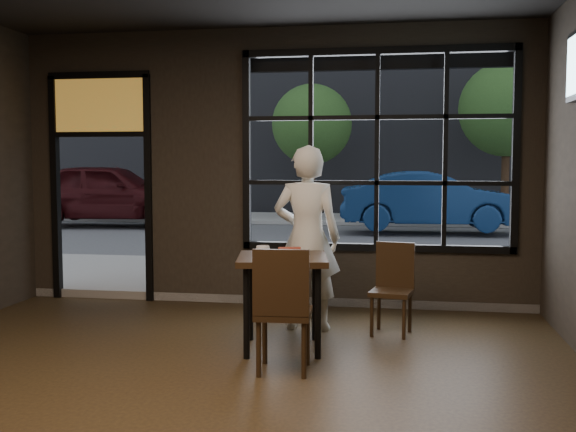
% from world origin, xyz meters
% --- Properties ---
extents(floor, '(6.00, 7.00, 0.02)m').
position_xyz_m(floor, '(0.00, 0.00, -0.01)').
color(floor, black).
rests_on(floor, ground).
extents(window_frame, '(3.06, 0.12, 2.28)m').
position_xyz_m(window_frame, '(1.20, 3.50, 1.80)').
color(window_frame, black).
rests_on(window_frame, ground).
extents(stained_transom, '(1.20, 0.06, 0.70)m').
position_xyz_m(stained_transom, '(-2.10, 3.50, 2.35)').
color(stained_transom, orange).
rests_on(stained_transom, ground).
extents(street_asphalt, '(60.00, 41.00, 0.04)m').
position_xyz_m(street_asphalt, '(0.00, 24.00, -0.02)').
color(street_asphalt, '#545456').
rests_on(street_asphalt, ground).
extents(building_across, '(28.00, 12.00, 15.00)m').
position_xyz_m(building_across, '(0.00, 23.00, 7.50)').
color(building_across, '#5B5956').
rests_on(building_across, ground).
extents(cafe_table, '(0.90, 0.90, 0.84)m').
position_xyz_m(cafe_table, '(0.44, 1.66, 0.42)').
color(cafe_table, black).
rests_on(cafe_table, floor).
extents(chair_near, '(0.46, 0.46, 1.00)m').
position_xyz_m(chair_near, '(0.56, 1.03, 0.50)').
color(chair_near, black).
rests_on(chair_near, floor).
extents(chair_window, '(0.45, 0.45, 0.88)m').
position_xyz_m(chair_window, '(1.39, 2.34, 0.44)').
color(chair_window, black).
rests_on(chair_window, floor).
extents(man, '(0.67, 0.44, 1.83)m').
position_xyz_m(man, '(0.55, 2.42, 0.92)').
color(man, silver).
rests_on(man, floor).
extents(hotdog, '(0.21, 0.13, 0.06)m').
position_xyz_m(hotdog, '(0.49, 1.74, 0.87)').
color(hotdog, tan).
rests_on(hotdog, cafe_table).
extents(cup, '(0.13, 0.13, 0.10)m').
position_xyz_m(cup, '(0.28, 1.59, 0.89)').
color(cup, silver).
rests_on(cup, cafe_table).
extents(navy_car, '(4.20, 1.66, 1.36)m').
position_xyz_m(navy_car, '(2.17, 11.77, 0.78)').
color(navy_car, navy).
rests_on(navy_car, street_asphalt).
extents(maroon_car, '(4.71, 2.21, 1.56)m').
position_xyz_m(maroon_car, '(-5.96, 12.29, 0.88)').
color(maroon_car, black).
rests_on(maroon_car, street_asphalt).
extents(tree_left, '(2.26, 2.26, 3.86)m').
position_xyz_m(tree_left, '(-1.00, 14.82, 2.72)').
color(tree_left, '#332114').
rests_on(tree_left, street_asphalt).
extents(tree_right, '(2.56, 2.56, 4.37)m').
position_xyz_m(tree_right, '(4.28, 14.79, 3.08)').
color(tree_right, '#332114').
rests_on(tree_right, street_asphalt).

